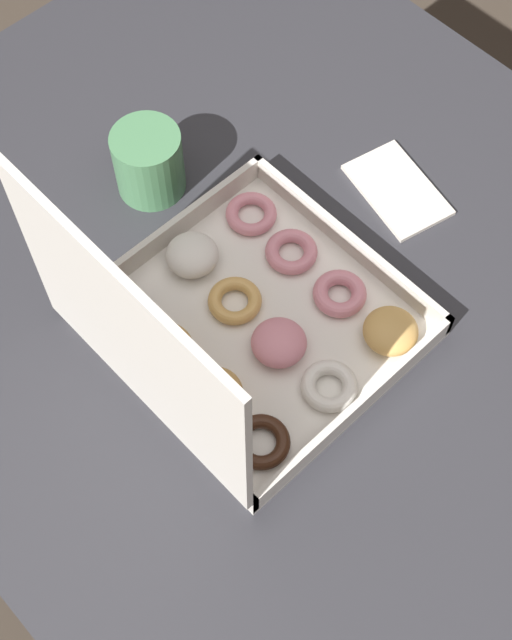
# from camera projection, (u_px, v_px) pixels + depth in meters

# --- Properties ---
(ground_plane) EXTENTS (8.00, 8.00, 0.00)m
(ground_plane) POSITION_uv_depth(u_px,v_px,m) (286.00, 495.00, 1.68)
(ground_plane) COLOR #42382D
(dining_table) EXTENTS (1.18, 0.91, 0.75)m
(dining_table) POSITION_uv_depth(u_px,v_px,m) (301.00, 336.00, 1.11)
(dining_table) COLOR #2D2D33
(dining_table) RESTS_ON ground_plane
(donut_box) EXTENTS (0.31, 0.31, 0.30)m
(donut_box) POSITION_uv_depth(u_px,v_px,m) (228.00, 327.00, 0.95)
(donut_box) COLOR silver
(donut_box) RESTS_ON dining_table
(coffee_mug) EXTENTS (0.08, 0.08, 0.09)m
(coffee_mug) POSITION_uv_depth(u_px,v_px,m) (148.00, 161.00, 1.07)
(coffee_mug) COLOR #4C8456
(coffee_mug) RESTS_ON dining_table
(paper_napkin) EXTENTS (0.15, 0.11, 0.01)m
(paper_napkin) POSITION_uv_depth(u_px,v_px,m) (397.00, 190.00, 1.10)
(paper_napkin) COLOR silver
(paper_napkin) RESTS_ON dining_table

